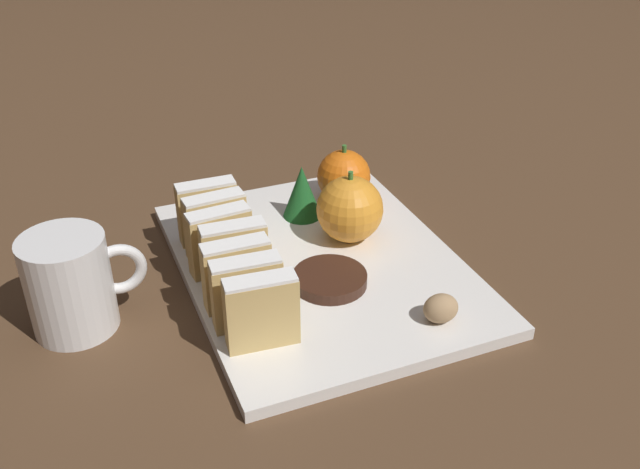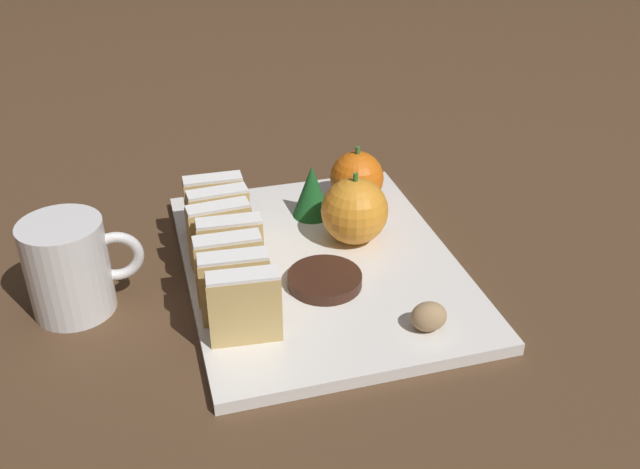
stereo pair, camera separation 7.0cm
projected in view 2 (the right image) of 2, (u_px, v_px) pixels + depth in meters
ground_plane at (320, 270)px, 0.72m from camera, size 6.00×6.00×0.00m
serving_platter at (320, 265)px, 0.72m from camera, size 0.26×0.34×0.01m
stollen_slice_front at (245, 307)px, 0.59m from camera, size 0.06×0.03×0.07m
stollen_slice_second at (235, 287)px, 0.62m from camera, size 0.06×0.02×0.07m
stollen_slice_third at (229, 268)px, 0.64m from camera, size 0.06×0.02×0.07m
stollen_slice_fourth at (231, 250)px, 0.67m from camera, size 0.06×0.02×0.07m
stollen_slice_fifth at (220, 235)px, 0.69m from camera, size 0.06×0.02×0.07m
stollen_slice_sixth at (219, 219)px, 0.72m from camera, size 0.06×0.02×0.07m
stollen_slice_back at (215, 205)px, 0.74m from camera, size 0.06×0.02×0.07m
orange_near at (355, 211)px, 0.73m from camera, size 0.07×0.07×0.08m
orange_far at (357, 178)px, 0.80m from camera, size 0.06×0.06×0.07m
walnut at (429, 317)px, 0.61m from camera, size 0.03×0.03×0.03m
chocolate_cookie at (325, 280)px, 0.68m from camera, size 0.07×0.07×0.01m
evergreen_sprig at (312, 191)px, 0.78m from camera, size 0.04×0.04×0.06m
coffee_mug at (70, 268)px, 0.64m from camera, size 0.11×0.07×0.09m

